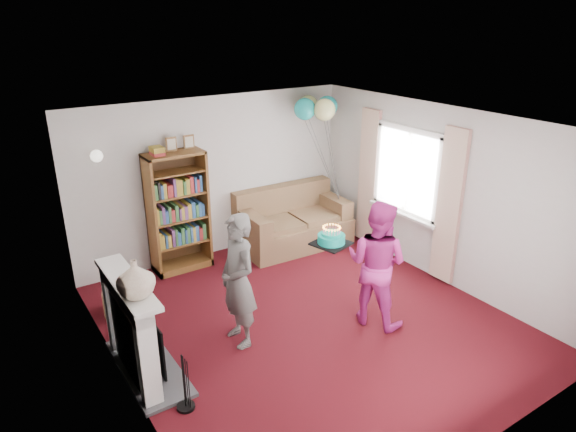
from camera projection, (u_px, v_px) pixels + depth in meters
ground at (308, 321)px, 6.48m from camera, size 5.00×5.00×0.00m
wall_back at (215, 177)px, 7.96m from camera, size 4.50×0.02×2.50m
wall_left at (116, 282)px, 4.85m from camera, size 0.02×5.00×2.50m
wall_right at (440, 195)px, 7.18m from camera, size 0.02×5.00×2.50m
ceiling at (311, 124)px, 5.56m from camera, size 4.50×5.00×0.01m
fireplace at (136, 332)px, 5.36m from camera, size 0.55×1.80×1.12m
window_bay at (406, 188)px, 7.64m from camera, size 0.14×2.02×2.20m
wall_sconce at (96, 156)px, 6.71m from camera, size 0.16×0.23×0.16m
bookcase at (177, 213)px, 7.55m from camera, size 0.85×0.42×2.01m
sofa at (292, 224)px, 8.55m from camera, size 1.81×0.96×0.96m
wicker_basket at (121, 301)px, 6.58m from camera, size 0.44×0.44×0.39m
person_striped at (238, 281)px, 5.80m from camera, size 0.39×0.59×1.60m
person_magenta at (377, 263)px, 6.21m from camera, size 0.86×0.95×1.60m
birthday_cake at (331, 239)px, 5.98m from camera, size 0.39×0.39×0.22m
balloons at (316, 108)px, 8.16m from camera, size 0.78×0.78×1.71m
mantel_vase at (135, 279)px, 4.79m from camera, size 0.40×0.40×0.38m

